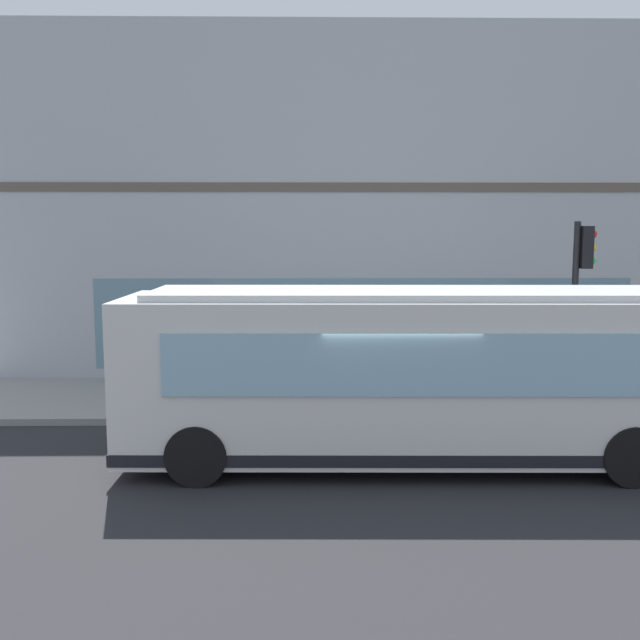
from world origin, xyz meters
TOP-DOWN VIEW (x-y plane):
  - ground at (0.00, 0.00)m, footprint 120.00×120.00m
  - sidewalk_curb at (4.69, 0.00)m, footprint 4.18×40.00m
  - building_corner at (10.15, 0.00)m, footprint 6.79×20.31m
  - city_bus_nearside at (0.13, -0.34)m, footprint 2.77×10.09m
  - traffic_light_near_corner at (3.11, -4.38)m, footprint 0.32×0.49m
  - pedestrian_by_light_pole at (4.15, 4.18)m, footprint 0.32×0.32m
  - pedestrian_near_building_entrance at (3.71, 0.41)m, footprint 0.32×0.32m
  - pedestrian_walking_along_curb at (5.00, -0.91)m, footprint 0.32×0.32m
  - newspaper_vending_box at (6.06, -1.74)m, footprint 0.44×0.42m

SIDE VIEW (x-z plane):
  - ground at x=0.00m, z-range 0.00..0.00m
  - sidewalk_curb at x=4.69m, z-range 0.00..0.15m
  - newspaper_vending_box at x=6.06m, z-range 0.15..1.05m
  - pedestrian_by_light_pole at x=4.15m, z-range 0.26..1.80m
  - pedestrian_walking_along_curb at x=5.00m, z-range 0.28..1.97m
  - pedestrian_near_building_entrance at x=3.71m, z-range 0.29..2.06m
  - city_bus_nearside at x=0.13m, z-range 0.02..3.09m
  - traffic_light_near_corner at x=3.11m, z-range 0.96..5.07m
  - building_corner at x=10.15m, z-range -0.01..9.39m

